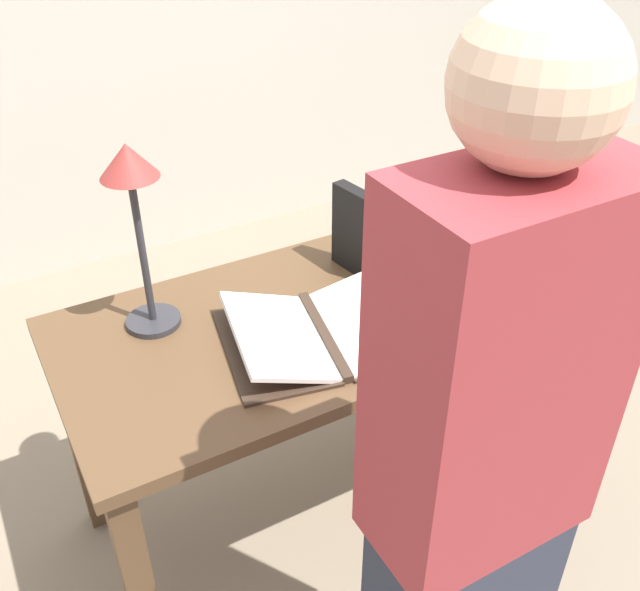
{
  "coord_description": "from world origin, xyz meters",
  "views": [
    {
      "loc": [
        -0.73,
        -1.29,
        1.79
      ],
      "look_at": [
        -0.03,
        -0.04,
        0.82
      ],
      "focal_mm": 40.0,
      "sensor_mm": 36.0,
      "label": 1
    }
  ],
  "objects_px": {
    "coffee_mug": "(412,293)",
    "person_reader": "(473,504)",
    "open_book": "(324,331)",
    "reading_lamp": "(134,197)",
    "book_stack_tall": "(417,237)",
    "book_standing_upright": "(357,232)"
  },
  "relations": [
    {
      "from": "reading_lamp",
      "to": "coffee_mug",
      "type": "distance_m",
      "value": 0.71
    },
    {
      "from": "open_book",
      "to": "person_reader",
      "type": "height_order",
      "value": "person_reader"
    },
    {
      "from": "book_stack_tall",
      "to": "book_standing_upright",
      "type": "bearing_deg",
      "value": 174.83
    },
    {
      "from": "open_book",
      "to": "book_standing_upright",
      "type": "xyz_separation_m",
      "value": [
        0.23,
        0.23,
        0.1
      ]
    },
    {
      "from": "open_book",
      "to": "coffee_mug",
      "type": "height_order",
      "value": "coffee_mug"
    },
    {
      "from": "open_book",
      "to": "coffee_mug",
      "type": "relative_size",
      "value": 4.89
    },
    {
      "from": "open_book",
      "to": "person_reader",
      "type": "xyz_separation_m",
      "value": [
        -0.06,
        -0.61,
        0.06
      ]
    },
    {
      "from": "coffee_mug",
      "to": "open_book",
      "type": "bearing_deg",
      "value": 178.82
    },
    {
      "from": "open_book",
      "to": "reading_lamp",
      "type": "height_order",
      "value": "reading_lamp"
    },
    {
      "from": "person_reader",
      "to": "book_stack_tall",
      "type": "bearing_deg",
      "value": -120.08
    },
    {
      "from": "open_book",
      "to": "person_reader",
      "type": "bearing_deg",
      "value": -84.12
    },
    {
      "from": "open_book",
      "to": "person_reader",
      "type": "distance_m",
      "value": 0.62
    },
    {
      "from": "book_stack_tall",
      "to": "book_standing_upright",
      "type": "distance_m",
      "value": 0.2
    },
    {
      "from": "book_standing_upright",
      "to": "coffee_mug",
      "type": "height_order",
      "value": "book_standing_upright"
    },
    {
      "from": "coffee_mug",
      "to": "person_reader",
      "type": "xyz_separation_m",
      "value": [
        -0.31,
        -0.61,
        0.03
      ]
    },
    {
      "from": "book_stack_tall",
      "to": "person_reader",
      "type": "bearing_deg",
      "value": -120.08
    },
    {
      "from": "reading_lamp",
      "to": "open_book",
      "type": "bearing_deg",
      "value": -37.26
    },
    {
      "from": "person_reader",
      "to": "reading_lamp",
      "type": "bearing_deg",
      "value": -72.1
    },
    {
      "from": "reading_lamp",
      "to": "person_reader",
      "type": "height_order",
      "value": "person_reader"
    },
    {
      "from": "open_book",
      "to": "book_stack_tall",
      "type": "distance_m",
      "value": 0.47
    },
    {
      "from": "open_book",
      "to": "reading_lamp",
      "type": "distance_m",
      "value": 0.54
    },
    {
      "from": "book_stack_tall",
      "to": "reading_lamp",
      "type": "bearing_deg",
      "value": 176.15
    }
  ]
}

